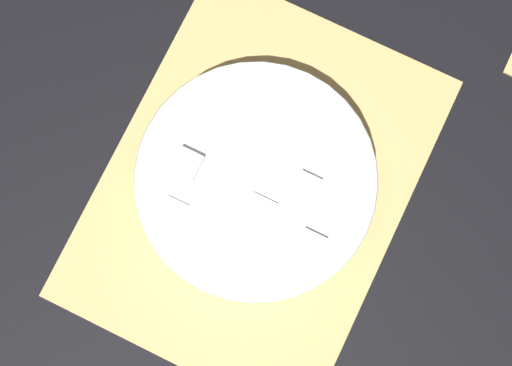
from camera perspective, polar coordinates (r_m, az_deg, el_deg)
ground_plane at (r=0.88m, az=0.00°, el=-0.30°), size 6.00×6.00×0.00m
bamboo_mat_center at (r=0.88m, az=0.00°, el=-0.27°), size 0.47×0.36×0.01m
fruit_salad_bowl at (r=0.84m, az=0.00°, el=0.06°), size 0.28×0.28×0.07m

